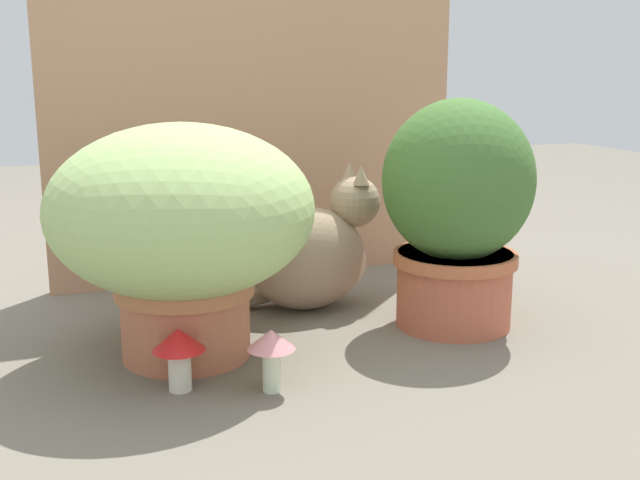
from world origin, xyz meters
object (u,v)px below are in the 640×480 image
(mushroom_ornament_pink, at_px, (271,347))
(mushroom_ornament_red, at_px, (179,347))
(leafy_planter, at_px, (457,207))
(cat, at_px, (314,253))
(grass_planter, at_px, (182,223))

(mushroom_ornament_pink, bearing_deg, mushroom_ornament_red, 158.33)
(leafy_planter, xyz_separation_m, mushroom_ornament_red, (-0.57, -0.13, -0.17))
(mushroom_ornament_pink, bearing_deg, cat, 61.54)
(grass_planter, height_order, cat, grass_planter)
(cat, height_order, mushroom_ornament_pink, cat)
(leafy_planter, distance_m, mushroom_ornament_pink, 0.50)
(mushroom_ornament_pink, relative_size, mushroom_ornament_red, 0.99)
(mushroom_ornament_red, bearing_deg, grass_planter, 75.46)
(mushroom_ornament_pink, xyz_separation_m, mushroom_ornament_red, (-0.14, 0.05, -0.00))
(cat, height_order, mushroom_ornament_red, cat)
(cat, relative_size, mushroom_ornament_red, 3.64)
(leafy_planter, height_order, cat, leafy_planter)
(mushroom_ornament_pink, bearing_deg, grass_planter, 115.86)
(grass_planter, xyz_separation_m, mushroom_ornament_red, (-0.04, -0.15, -0.17))
(leafy_planter, xyz_separation_m, cat, (-0.22, 0.21, -0.12))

